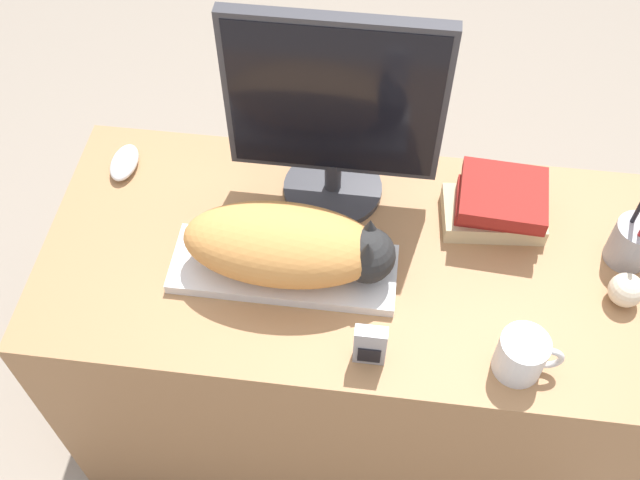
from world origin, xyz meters
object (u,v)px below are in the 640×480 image
at_px(coffee_mug, 522,355).
at_px(baseball, 626,290).
at_px(pen_cup, 633,242).
at_px(computer_mouse, 124,163).
at_px(cat, 293,246).
at_px(keyboard, 284,269).
at_px(phone, 370,345).
at_px(book_stack, 498,206).
at_px(monitor, 334,110).

height_order(coffee_mug, baseball, coffee_mug).
height_order(coffee_mug, pen_cup, pen_cup).
bearing_deg(computer_mouse, cat, -29.66).
distance_m(computer_mouse, baseball, 1.09).
distance_m(cat, computer_mouse, 0.49).
bearing_deg(keyboard, phone, -42.86).
bearing_deg(phone, baseball, 21.57).
bearing_deg(cat, pen_cup, 10.49).
height_order(keyboard, baseball, baseball).
height_order(cat, computer_mouse, cat).
relative_size(baseball, book_stack, 0.31).
height_order(coffee_mug, phone, phone).
bearing_deg(computer_mouse, baseball, -11.71).
height_order(coffee_mug, book_stack, book_stack).
xyz_separation_m(monitor, book_stack, (0.35, -0.04, -0.19)).
distance_m(baseball, book_stack, 0.30).
bearing_deg(computer_mouse, pen_cup, -6.07).
xyz_separation_m(cat, pen_cup, (0.67, 0.12, -0.04)).
distance_m(coffee_mug, baseball, 0.27).
bearing_deg(pen_cup, book_stack, 166.83).
height_order(computer_mouse, pen_cup, pen_cup).
bearing_deg(baseball, monitor, 160.80).
height_order(pen_cup, book_stack, pen_cup).
relative_size(cat, book_stack, 1.89).
height_order(baseball, phone, phone).
relative_size(computer_mouse, coffee_mug, 0.89).
xyz_separation_m(computer_mouse, baseball, (1.07, -0.22, 0.02)).
height_order(pen_cup, baseball, pen_cup).
distance_m(coffee_mug, pen_cup, 0.36).
height_order(monitor, book_stack, monitor).
relative_size(phone, book_stack, 0.46).
height_order(keyboard, book_stack, book_stack).
distance_m(keyboard, monitor, 0.33).
xyz_separation_m(pen_cup, baseball, (-0.02, -0.11, -0.02)).
xyz_separation_m(monitor, baseball, (0.60, -0.21, -0.21)).
distance_m(cat, baseball, 0.65).
xyz_separation_m(coffee_mug, phone, (-0.28, -0.02, 0.00)).
bearing_deg(book_stack, pen_cup, -13.17).
bearing_deg(book_stack, computer_mouse, 176.28).
xyz_separation_m(monitor, phone, (0.11, -0.40, -0.19)).
bearing_deg(cat, phone, -46.28).
height_order(keyboard, coffee_mug, coffee_mug).
bearing_deg(phone, cat, 133.72).
distance_m(cat, coffee_mug, 0.47).
bearing_deg(monitor, pen_cup, -9.40).
xyz_separation_m(computer_mouse, book_stack, (0.82, -0.05, 0.04)).
xyz_separation_m(pen_cup, book_stack, (-0.27, 0.06, -0.00)).
distance_m(coffee_mug, phone, 0.28).
relative_size(keyboard, computer_mouse, 4.16).
relative_size(keyboard, monitor, 0.99).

